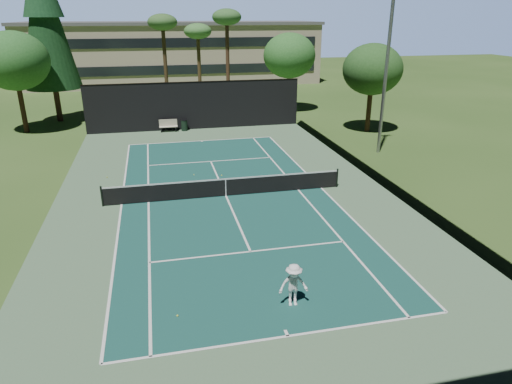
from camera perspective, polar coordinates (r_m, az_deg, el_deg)
ground at (r=24.83m, az=-3.78°, el=-0.53°), size 160.00×160.00×0.00m
apron_slab at (r=24.82m, az=-3.78°, el=-0.51°), size 18.00×32.00×0.01m
court_surface at (r=24.82m, az=-3.78°, el=-0.50°), size 10.97×23.77×0.01m
court_lines at (r=24.82m, az=-3.78°, el=-0.48°), size 11.07×23.87×0.01m
tennis_net at (r=24.62m, az=-3.81°, el=0.68°), size 12.90×0.10×1.10m
fence at (r=24.21m, az=-3.91°, el=3.95°), size 18.04×32.05×4.03m
player at (r=15.60m, az=4.71°, el=-11.52°), size 1.04×0.64×1.55m
tennis_ball_a at (r=15.64m, az=-9.79°, el=-14.99°), size 0.07×0.07×0.07m
tennis_ball_b at (r=28.28m, az=-7.77°, el=2.16°), size 0.06×0.06×0.06m
tennis_ball_c at (r=27.97m, az=-4.31°, el=2.09°), size 0.08×0.08×0.08m
tennis_ball_d at (r=29.00m, az=-18.12°, el=1.76°), size 0.07×0.07×0.07m
park_bench at (r=39.35m, az=-10.91°, el=8.20°), size 1.50×0.45×1.02m
trash_bin at (r=39.45m, az=-8.95°, el=8.26°), size 0.56×0.56×0.95m
pine_tree at (r=45.60m, az=-25.08°, el=19.89°), size 4.80×4.80×15.00m
palm_a at (r=46.83m, az=-11.59°, el=19.66°), size 2.80×2.80×9.32m
palm_b at (r=49.08m, az=-7.28°, el=18.98°), size 2.80×2.80×8.42m
palm_c at (r=46.40m, az=-3.67°, el=20.51°), size 2.80×2.80×9.77m
decid_tree_a at (r=46.92m, az=4.19°, el=16.62°), size 5.12×5.12×7.62m
decid_tree_b at (r=39.15m, az=14.35°, el=14.61°), size 4.80×4.80×7.14m
decid_tree_c at (r=42.27m, az=-28.02°, el=14.25°), size 5.44×5.44×8.09m
campus_building at (r=69.04m, az=-10.23°, el=16.83°), size 40.50×12.50×8.30m
light_pole at (r=32.80m, az=16.10°, el=15.70°), size 0.90×0.25×12.22m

